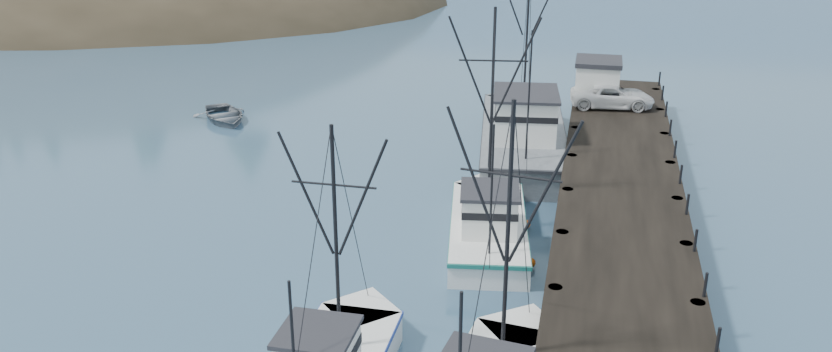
{
  "coord_description": "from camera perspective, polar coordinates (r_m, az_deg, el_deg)",
  "views": [
    {
      "loc": [
        12.11,
        -21.65,
        17.29
      ],
      "look_at": [
        3.99,
        14.82,
        2.5
      ],
      "focal_mm": 35.0,
      "sensor_mm": 36.0,
      "label": 1
    }
  ],
  "objects": [
    {
      "name": "pier",
      "position": [
        40.79,
        14.23,
        -1.58
      ],
      "size": [
        6.0,
        44.0,
        2.0
      ],
      "color": "black",
      "rests_on": "ground"
    },
    {
      "name": "work_vessel",
      "position": [
        50.61,
        7.52,
        2.9
      ],
      "size": [
        6.71,
        17.04,
        13.99
      ],
      "color": "slate",
      "rests_on": "ground"
    },
    {
      "name": "motorboat",
      "position": [
        58.54,
        -13.32,
        3.83
      ],
      "size": [
        6.21,
        6.45,
        1.09
      ],
      "primitive_type": "imported",
      "rotation": [
        0.0,
        0.0,
        0.67
      ],
      "color": "slate",
      "rests_on": "ground"
    },
    {
      "name": "moored_sailboats",
      "position": [
        94.56,
        -15.35,
        10.52
      ],
      "size": [
        21.24,
        18.21,
        6.35
      ],
      "color": "white",
      "rests_on": "ground"
    },
    {
      "name": "pickup_truck",
      "position": [
        54.44,
        13.63,
        5.49
      ],
      "size": [
        5.59,
        3.03,
        1.49
      ],
      "primitive_type": "imported",
      "rotation": [
        0.0,
        0.0,
        1.68
      ],
      "color": "silver",
      "rests_on": "pier"
    },
    {
      "name": "trawler_far",
      "position": [
        39.09,
        5.09,
        -3.41
      ],
      "size": [
        4.91,
        11.17,
        11.37
      ],
      "color": "white",
      "rests_on": "ground"
    },
    {
      "name": "pier_shed",
      "position": [
        55.6,
        12.64,
        6.63
      ],
      "size": [
        3.0,
        3.2,
        2.8
      ],
      "color": "silver",
      "rests_on": "pier"
    }
  ]
}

